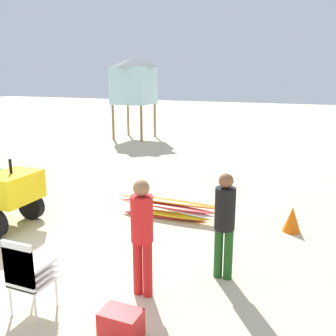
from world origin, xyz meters
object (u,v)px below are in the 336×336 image
surfboard_pile (170,209)px  lifeguard_tower (134,81)px  cooler_box (121,325)px  traffic_cone_near (292,219)px  stacked_plastic_chairs (26,271)px  lifeguard_near_left (142,230)px  lifeguard_near_center (225,219)px

surfboard_pile → lifeguard_tower: 11.55m
cooler_box → traffic_cone_near: bearing=68.7°
stacked_plastic_chairs → lifeguard_near_left: size_ratio=0.63×
traffic_cone_near → lifeguard_near_center: bearing=-110.0°
stacked_plastic_chairs → lifeguard_tower: bearing=111.8°
stacked_plastic_chairs → lifeguard_tower: size_ratio=0.28×
lifeguard_near_left → cooler_box: lifeguard_near_left is taller
surfboard_pile → lifeguard_tower: (-5.86, 9.59, 2.65)m
lifeguard_near_left → traffic_cone_near: bearing=60.9°
surfboard_pile → traffic_cone_near: size_ratio=4.86×
surfboard_pile → lifeguard_near_center: bearing=-49.8°
traffic_cone_near → lifeguard_tower: bearing=132.3°
surfboard_pile → lifeguard_near_center: (1.77, -2.09, 0.78)m
stacked_plastic_chairs → lifeguard_near_left: (1.21, 1.03, 0.37)m
stacked_plastic_chairs → lifeguard_near_center: lifeguard_near_center is taller
lifeguard_near_left → lifeguard_tower: size_ratio=0.44×
lifeguard_near_left → traffic_cone_near: (1.82, 3.27, -0.75)m
lifeguard_tower → traffic_cone_near: lifeguard_tower is taller
lifeguard_tower → traffic_cone_near: size_ratio=7.44×
surfboard_pile → traffic_cone_near: traffic_cone_near is taller
surfboard_pile → lifeguard_tower: bearing=121.4°
lifeguard_tower → traffic_cone_near: (8.49, -9.34, -2.60)m
lifeguard_near_center → lifeguard_tower: lifeguard_tower is taller
surfboard_pile → traffic_cone_near: (2.63, 0.25, 0.05)m
stacked_plastic_chairs → cooler_box: size_ratio=2.22×
stacked_plastic_chairs → lifeguard_near_center: bearing=41.9°
traffic_cone_near → surfboard_pile: bearing=-174.5°
lifeguard_near_left → lifeguard_tower: lifeguard_tower is taller
lifeguard_tower → traffic_cone_near: 12.88m
stacked_plastic_chairs → lifeguard_tower: 14.85m
surfboard_pile → lifeguard_near_center: lifeguard_near_center is taller
stacked_plastic_chairs → traffic_cone_near: stacked_plastic_chairs is taller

